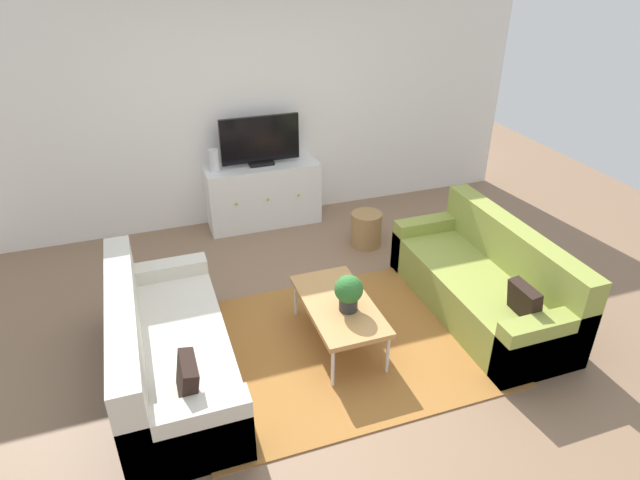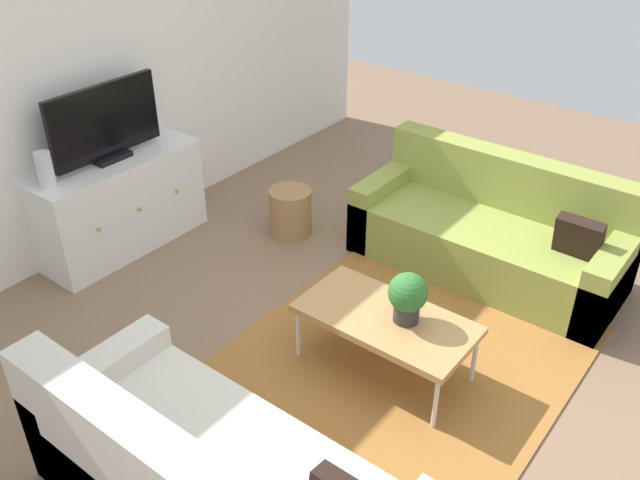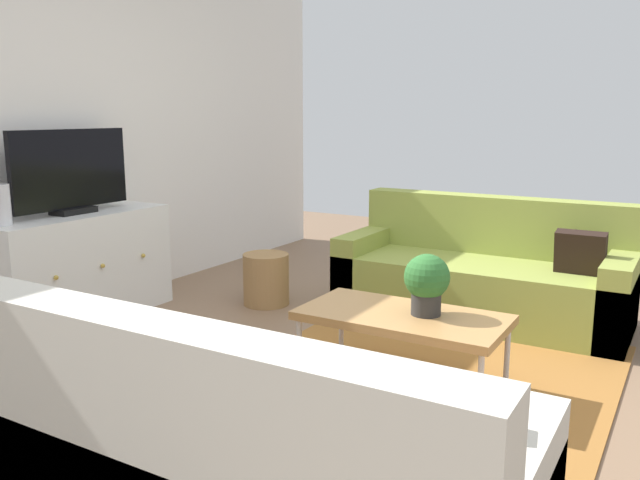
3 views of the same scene
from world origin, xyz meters
name	(u,v)px [view 2 (image 2 of 3)]	position (x,y,z in m)	size (l,w,h in m)	color
ground_plane	(370,361)	(0.00, 0.00, 0.00)	(10.00, 10.00, 0.00)	#84664C
wall_back	(80,69)	(0.00, 2.55, 1.35)	(6.40, 0.12, 2.70)	white
area_rug	(390,370)	(0.00, -0.15, 0.01)	(2.50, 1.90, 0.01)	#9E662D
couch_right_side	(493,234)	(1.44, -0.11, 0.27)	(0.81, 1.93, 0.82)	olive
coffee_table	(386,320)	(-0.01, -0.10, 0.38)	(0.54, 1.04, 0.41)	#B7844C
potted_plant	(408,296)	(0.03, -0.21, 0.58)	(0.23, 0.23, 0.31)	#2D2D2D
tv_console	(121,204)	(-0.05, 2.27, 0.37)	(1.31, 0.47, 0.74)	white
flat_screen_tv	(105,124)	(-0.05, 2.29, 1.02)	(0.90, 0.16, 0.56)	black
glass_vase	(45,170)	(-0.59, 2.27, 0.86)	(0.11, 0.11, 0.25)	silver
wicker_basket	(290,212)	(0.89, 1.38, 0.19)	(0.34, 0.34, 0.38)	#9E7547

